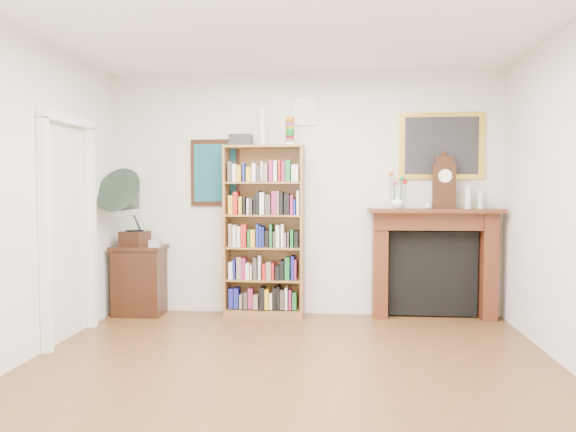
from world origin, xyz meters
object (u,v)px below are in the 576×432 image
at_px(cd_stack, 155,244).
at_px(bottle_left, 468,198).
at_px(bookshelf, 264,221).
at_px(fireplace, 433,253).
at_px(teacup, 428,206).
at_px(side_cabinet, 140,280).
at_px(bottle_right, 480,200).
at_px(flower_vase, 398,202).
at_px(mantel_clock, 444,184).
at_px(gramophone, 130,203).

relative_size(cd_stack, bottle_left, 0.50).
xyz_separation_m(bookshelf, fireplace, (1.91, 0.07, -0.35)).
relative_size(fireplace, bottle_left, 6.18).
height_order(fireplace, teacup, teacup).
relative_size(side_cabinet, fireplace, 0.54).
bearing_deg(bookshelf, side_cabinet, -176.33).
relative_size(bottle_left, bottle_right, 1.20).
relative_size(flower_vase, bottle_right, 0.75).
xyz_separation_m(bookshelf, mantel_clock, (2.01, 0.01, 0.43)).
height_order(bookshelf, teacup, bookshelf).
relative_size(teacup, bottle_left, 0.33).
bearing_deg(bookshelf, mantel_clock, 1.88).
distance_m(side_cabinet, fireplace, 3.39).
bearing_deg(bookshelf, teacup, -0.35).
bearing_deg(mantel_clock, side_cabinet, -173.18).
bearing_deg(bottle_left, fireplace, 168.19).
relative_size(gramophone, bottle_left, 3.70).
distance_m(gramophone, flower_vase, 3.03).
bearing_deg(bottle_left, bookshelf, 180.00).
bearing_deg(flower_vase, side_cabinet, -177.96).
height_order(bookshelf, bottle_right, bookshelf).
height_order(bookshelf, cd_stack, bookshelf).
relative_size(bookshelf, teacup, 28.19).
xyz_separation_m(gramophone, flower_vase, (3.02, 0.22, 0.01)).
xyz_separation_m(side_cabinet, mantel_clock, (3.46, 0.06, 1.12)).
bearing_deg(mantel_clock, gramophone, -171.31).
bearing_deg(side_cabinet, bookshelf, 1.62).
bearing_deg(bottle_right, cd_stack, -176.67).
relative_size(bookshelf, mantel_clock, 3.90).
height_order(side_cabinet, bottle_left, bottle_left).
relative_size(mantel_clock, bottle_left, 2.40).
relative_size(cd_stack, flower_vase, 0.80).
xyz_separation_m(cd_stack, flower_vase, (2.73, 0.25, 0.47)).
height_order(flower_vase, bottle_left, bottle_left).
xyz_separation_m(fireplace, bottle_right, (0.49, -0.06, 0.61)).
bearing_deg(gramophone, mantel_clock, 15.91).
xyz_separation_m(bookshelf, flower_vase, (1.51, 0.05, 0.23)).
distance_m(fireplace, flower_vase, 0.71).
bearing_deg(gramophone, side_cabinet, 75.03).
relative_size(fireplace, flower_vase, 9.95).
xyz_separation_m(bookshelf, bottle_right, (2.41, 0.02, 0.25)).
relative_size(gramophone, cd_stack, 7.40).
distance_m(bookshelf, bottle_left, 2.28).
xyz_separation_m(cd_stack, bottle_left, (3.49, 0.19, 0.52)).
height_order(gramophone, bottle_left, gramophone).
height_order(bookshelf, fireplace, bookshelf).
relative_size(teacup, bottle_right, 0.40).
bearing_deg(teacup, mantel_clock, 21.36).
bearing_deg(bottle_right, flower_vase, 177.81).
height_order(mantel_clock, teacup, mantel_clock).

